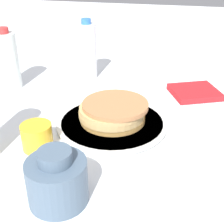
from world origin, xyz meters
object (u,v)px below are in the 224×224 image
at_px(plate, 112,123).
at_px(cream_jug, 57,180).
at_px(water_bottle_near, 87,51).
at_px(juice_glass, 37,136).
at_px(water_bottle_mid, 7,61).
at_px(pancake_stack, 113,112).

xyz_separation_m(plate, cream_jug, (-0.03, -0.30, 0.04)).
height_order(plate, water_bottle_near, water_bottle_near).
xyz_separation_m(juice_glass, cream_jug, (0.11, -0.15, 0.02)).
bearing_deg(water_bottle_near, water_bottle_mid, -147.35).
height_order(cream_jug, water_bottle_mid, water_bottle_mid).
relative_size(plate, cream_jug, 2.62).
distance_m(plate, water_bottle_near, 0.37).
distance_m(plate, water_bottle_mid, 0.44).
distance_m(water_bottle_near, water_bottle_mid, 0.27).
xyz_separation_m(pancake_stack, juice_glass, (-0.15, -0.15, -0.01)).
bearing_deg(pancake_stack, cream_jug, -96.66).
bearing_deg(water_bottle_near, juice_glass, -87.80).
relative_size(plate, pancake_stack, 1.61).
bearing_deg(water_bottle_mid, plate, -23.57).
distance_m(juice_glass, cream_jug, 0.19).
bearing_deg(cream_jug, plate, 83.43).
xyz_separation_m(plate, water_bottle_mid, (-0.40, 0.17, 0.09)).
bearing_deg(cream_jug, water_bottle_mid, 127.61).
distance_m(plate, pancake_stack, 0.03).
bearing_deg(juice_glass, cream_jug, -53.16).
xyz_separation_m(plate, juice_glass, (-0.15, -0.15, 0.02)).
bearing_deg(water_bottle_mid, water_bottle_near, 32.65).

